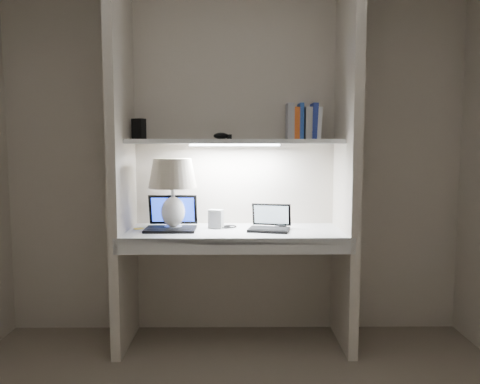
{
  "coord_description": "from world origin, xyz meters",
  "views": [
    {
      "loc": [
        0.01,
        -1.81,
        1.32
      ],
      "look_at": [
        0.03,
        1.05,
        1.04
      ],
      "focal_mm": 35.0,
      "sensor_mm": 36.0,
      "label": 1
    }
  ],
  "objects_px": {
    "speaker": "(216,219)",
    "book_row": "(303,123)",
    "table_lamp": "(173,182)",
    "laptop_netbook": "(270,224)",
    "laptop_main": "(171,222)"
  },
  "relations": [
    {
      "from": "speaker",
      "to": "book_row",
      "type": "xyz_separation_m",
      "value": [
        0.59,
        0.12,
        0.65
      ]
    },
    {
      "from": "book_row",
      "to": "table_lamp",
      "type": "bearing_deg",
      "value": -170.27
    },
    {
      "from": "book_row",
      "to": "speaker",
      "type": "bearing_deg",
      "value": -168.88
    },
    {
      "from": "laptop_netbook",
      "to": "speaker",
      "type": "xyz_separation_m",
      "value": [
        -0.36,
        0.07,
        0.02
      ]
    },
    {
      "from": "laptop_main",
      "to": "book_row",
      "type": "height_order",
      "value": "book_row"
    },
    {
      "from": "laptop_netbook",
      "to": "speaker",
      "type": "bearing_deg",
      "value": -177.92
    },
    {
      "from": "laptop_netbook",
      "to": "book_row",
      "type": "distance_m",
      "value": 0.73
    },
    {
      "from": "laptop_main",
      "to": "laptop_netbook",
      "type": "bearing_deg",
      "value": -3.34
    },
    {
      "from": "speaker",
      "to": "book_row",
      "type": "relative_size",
      "value": 0.52
    },
    {
      "from": "table_lamp",
      "to": "laptop_main",
      "type": "xyz_separation_m",
      "value": [
        -0.01,
        0.0,
        -0.27
      ]
    },
    {
      "from": "laptop_main",
      "to": "speaker",
      "type": "relative_size",
      "value": 2.59
    },
    {
      "from": "laptop_netbook",
      "to": "speaker",
      "type": "relative_size",
      "value": 2.4
    },
    {
      "from": "table_lamp",
      "to": "book_row",
      "type": "xyz_separation_m",
      "value": [
        0.88,
        0.15,
        0.39
      ]
    },
    {
      "from": "laptop_main",
      "to": "book_row",
      "type": "xyz_separation_m",
      "value": [
        0.89,
        0.15,
        0.66
      ]
    },
    {
      "from": "laptop_main",
      "to": "table_lamp",
      "type": "bearing_deg",
      "value": -11.68
    }
  ]
}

